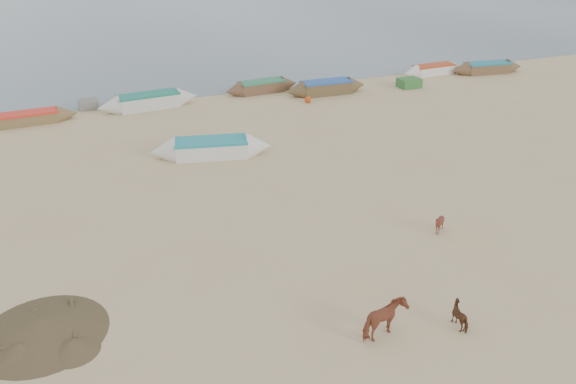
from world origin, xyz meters
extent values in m
plane|color=tan|center=(0.00, 0.00, 0.00)|extent=(140.00, 140.00, 0.00)
imported|color=brown|center=(-0.46, -3.98, 0.59)|extent=(1.53, 1.01, 1.19)
imported|color=#5D261D|center=(4.68, 0.32, 0.40)|extent=(0.78, 0.71, 0.80)
imported|color=brown|center=(1.92, -4.46, 0.37)|extent=(0.84, 0.90, 0.73)
cone|color=brown|center=(-9.45, 0.03, 0.26)|extent=(4.48, 4.48, 0.53)
sphere|color=#C04012|center=(7.40, 17.88, 0.22)|extent=(0.44, 0.44, 0.44)
cube|color=slate|center=(-6.03, 22.23, 0.28)|extent=(1.20, 1.10, 0.56)
cube|color=#326B30|center=(15.71, 18.48, 0.32)|extent=(1.50, 1.20, 0.64)
cube|color=slate|center=(23.12, 20.11, 0.30)|extent=(1.30, 1.20, 0.60)
camera|label=1|loc=(-7.99, -14.58, 10.75)|focal=35.00mm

